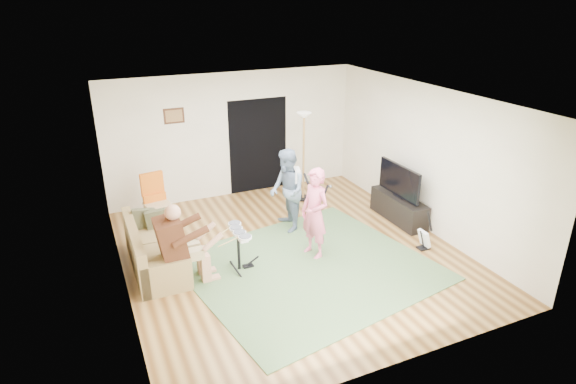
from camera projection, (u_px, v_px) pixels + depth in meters
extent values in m
plane|color=brown|center=(291.00, 253.00, 8.39)|extent=(6.00, 6.00, 0.00)
plane|color=white|center=(292.00, 98.00, 7.36)|extent=(6.00, 6.00, 0.00)
plane|color=brown|center=(113.00, 191.00, 6.93)|extent=(0.00, 2.05, 2.05)
plane|color=black|center=(258.00, 146.00, 10.72)|extent=(2.10, 0.00, 2.10)
cube|color=#3F2314|center=(174.00, 116.00, 9.71)|extent=(0.42, 0.03, 0.32)
cube|color=#496A41|center=(309.00, 268.00, 7.92)|extent=(4.22, 3.92, 0.02)
cube|color=#9B804D|center=(157.00, 256.00, 7.91)|extent=(0.76, 1.51, 0.37)
cube|color=#9B804D|center=(136.00, 250.00, 7.71)|extent=(0.14, 1.87, 0.76)
cube|color=#9B804D|center=(148.00, 230.00, 8.59)|extent=(0.76, 0.18, 0.53)
cube|color=#9B804D|center=(167.00, 278.00, 7.16)|extent=(0.76, 0.18, 0.53)
cube|color=#4F2816|center=(171.00, 238.00, 7.18)|extent=(0.37, 0.49, 0.62)
sphere|color=tan|center=(173.00, 213.00, 7.05)|extent=(0.24, 0.24, 0.24)
cylinder|color=black|center=(239.00, 251.00, 7.75)|extent=(0.05, 0.05, 0.66)
cube|color=white|center=(238.00, 233.00, 7.63)|extent=(0.13, 0.66, 0.04)
imported|color=#E16285|center=(315.00, 213.00, 8.03)|extent=(0.52, 0.65, 1.57)
imported|color=slate|center=(287.00, 191.00, 8.95)|extent=(0.68, 0.83, 1.58)
cube|color=black|center=(423.00, 248.00, 8.52)|extent=(0.20, 0.16, 0.03)
cube|color=white|center=(424.00, 238.00, 8.45)|extent=(0.15, 0.23, 0.31)
cylinder|color=black|center=(430.00, 221.00, 8.36)|extent=(0.16, 0.04, 0.40)
cylinder|color=black|center=(303.00, 198.00, 10.60)|extent=(0.34, 0.34, 0.03)
cylinder|color=#A27845|center=(304.00, 158.00, 10.25)|extent=(0.04, 0.04, 1.82)
cone|color=white|center=(304.00, 115.00, 9.90)|extent=(0.30, 0.30, 0.12)
cube|color=tan|center=(158.00, 205.00, 9.10)|extent=(0.53, 0.53, 0.04)
cube|color=orange|center=(154.00, 184.00, 9.14)|extent=(0.44, 0.16, 0.45)
cube|color=black|center=(399.00, 208.00, 9.53)|extent=(0.40, 1.40, 0.50)
cube|color=black|center=(399.00, 180.00, 9.28)|extent=(0.06, 1.20, 0.61)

